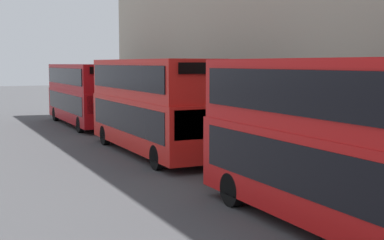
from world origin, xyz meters
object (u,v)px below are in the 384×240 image
at_px(bus_leading, 357,141).
at_px(bus_second_in_queue, 151,102).
at_px(bus_third_in_queue, 83,92).
at_px(pedestrian, 143,120).

bearing_deg(bus_leading, bus_second_in_queue, 90.00).
relative_size(bus_leading, bus_second_in_queue, 1.05).
relative_size(bus_second_in_queue, bus_third_in_queue, 0.98).
bearing_deg(pedestrian, bus_third_in_queue, 113.63).
bearing_deg(bus_third_in_queue, bus_second_in_queue, -90.00).
relative_size(bus_leading, pedestrian, 6.42).
height_order(bus_second_in_queue, pedestrian, bus_second_in_queue).
bearing_deg(bus_second_in_queue, bus_leading, -90.00).
relative_size(bus_leading, bus_third_in_queue, 1.03).
distance_m(bus_second_in_queue, bus_third_in_queue, 12.62).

